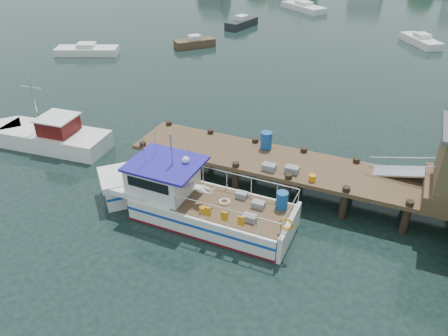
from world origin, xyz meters
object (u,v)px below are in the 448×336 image
at_px(moored_rowboat, 195,43).
at_px(moored_b, 421,41).
at_px(moored_e, 242,23).
at_px(moored_a, 87,50).
at_px(moored_d, 304,7).
at_px(work_boat, 48,136).
at_px(lobster_boat, 188,199).
at_px(dock, 404,169).

bearing_deg(moored_rowboat, moored_b, 7.55).
bearing_deg(moored_e, moored_a, -119.76).
bearing_deg(moored_e, moored_b, 2.13).
height_order(moored_a, moored_d, moored_d).
relative_size(work_boat, moored_a, 1.30).
bearing_deg(moored_a, work_boat, -61.14).
distance_m(lobster_boat, moored_e, 34.31).
distance_m(work_boat, moored_a, 17.64).
xyz_separation_m(work_boat, moored_b, (18.13, 30.44, -0.22)).
bearing_deg(work_boat, moored_rowboat, 88.63).
xyz_separation_m(moored_rowboat, moored_b, (19.65, 9.46, -0.01)).
xyz_separation_m(moored_a, moored_b, (27.50, 15.49, 0.03)).
xyz_separation_m(dock, moored_e, (-18.71, 28.86, -1.78)).
distance_m(moored_a, moored_e, 17.61).
distance_m(dock, moored_d, 42.90).
bearing_deg(work_boat, lobster_boat, -19.78).
bearing_deg(dock, moored_a, 153.66).
relative_size(dock, lobster_boat, 1.74).
bearing_deg(work_boat, moored_b, 53.71).
xyz_separation_m(dock, lobster_boat, (-8.21, -3.80, -1.42)).
xyz_separation_m(moored_b, moored_d, (-14.50, 11.04, 0.01)).
distance_m(moored_d, moored_e, 12.07).
xyz_separation_m(lobster_boat, moored_b, (7.98, 33.02, -0.42)).
relative_size(lobster_boat, moored_b, 1.92).
relative_size(work_boat, moored_rowboat, 2.02).
bearing_deg(work_boat, moored_e, 85.16).
relative_size(moored_rowboat, moored_e, 0.79).
height_order(dock, moored_e, dock).
distance_m(work_boat, moored_e, 30.08).
xyz_separation_m(moored_a, moored_e, (9.01, 15.13, 0.09)).
height_order(moored_rowboat, moored_e, moored_e).
bearing_deg(work_boat, dock, -1.70).
bearing_deg(moored_rowboat, lobster_boat, -81.83).
height_order(dock, moored_d, dock).
relative_size(moored_rowboat, moored_a, 0.64).
bearing_deg(moored_a, moored_e, 56.01).
relative_size(lobster_boat, moored_d, 1.44).
distance_m(moored_a, moored_b, 31.56).
distance_m(moored_b, moored_e, 18.48).
relative_size(moored_rowboat, moored_b, 0.75).
bearing_deg(moored_a, lobster_boat, -45.14).
xyz_separation_m(dock, work_boat, (-18.35, -1.22, -1.62)).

